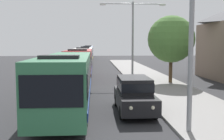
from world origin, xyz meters
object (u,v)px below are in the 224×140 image
bus_middle (84,57)px  streetlamp_mid (133,31)px  bus_rear (88,52)px  roadside_tree (171,39)px  bus_lead (67,79)px  bus_fourth_in_line (86,54)px  bus_tail_end (89,51)px  streetlamp_near (192,2)px  white_suv (134,93)px  bus_second_in_line (79,63)px

bus_middle → streetlamp_mid: 15.65m
bus_rear → roadside_tree: roadside_tree is taller
bus_lead → streetlamp_mid: size_ratio=1.58×
roadside_tree → bus_rear: bearing=101.3°
bus_middle → bus_lead: bearing=-90.0°
bus_fourth_in_line → bus_tail_end: size_ratio=1.02×
bus_tail_end → streetlamp_near: (5.40, -69.23, 3.64)m
streetlamp_mid → bus_tail_end: bearing=95.9°
white_suv → bus_tail_end: bearing=93.2°
bus_lead → bus_rear: 51.65m
streetlamp_mid → bus_middle: bearing=110.7°
bus_second_in_line → white_suv: 15.02m
bus_middle → streetlamp_mid: bearing=-69.3°
bus_fourth_in_line → white_suv: (3.70, -39.92, -0.66)m
streetlamp_mid → streetlamp_near: bearing=-90.0°
bus_rear → white_suv: 52.98m
white_suv → roadside_tree: (4.85, 10.21, 3.08)m
bus_fourth_in_line → white_suv: 40.10m
bus_lead → bus_tail_end: same height
white_suv → bus_middle: bearing=97.7°
bus_fourth_in_line → white_suv: size_ratio=2.45×
bus_fourth_in_line → bus_tail_end: bearing=90.0°
bus_second_in_line → roadside_tree: size_ratio=1.78×
streetlamp_mid → roadside_tree: size_ratio=1.26×
bus_middle → streetlamp_mid: size_ratio=1.54×
bus_lead → white_suv: bearing=-18.0°
streetlamp_mid → bus_fourth_in_line: bearing=101.3°
bus_fourth_in_line → streetlamp_mid: 27.74m
bus_lead → white_suv: (3.70, -1.20, -0.66)m
bus_lead → bus_second_in_line: (-0.00, 13.34, -0.00)m
streetlamp_near → roadside_tree: (3.15, 14.14, -1.22)m
bus_middle → bus_rear: bearing=90.0°
bus_second_in_line → streetlamp_near: bearing=-73.7°
bus_middle → white_suv: bearing=-82.3°
bus_rear → bus_lead: bearing=-90.0°
roadside_tree → bus_fourth_in_line: bearing=106.0°
bus_middle → bus_tail_end: bearing=90.0°
bus_second_in_line → bus_middle: bearing=90.0°
white_suv → roadside_tree: 11.71m
bus_second_in_line → streetlamp_near: (5.40, -18.48, 3.64)m
white_suv → streetlamp_near: size_ratio=0.59×
bus_tail_end → bus_middle: bearing=-90.0°
bus_rear → streetlamp_mid: size_ratio=1.46×
bus_tail_end → white_suv: (3.70, -65.29, -0.66)m
bus_tail_end → streetlamp_near: size_ratio=1.42×
bus_second_in_line → streetlamp_near: streetlamp_near is taller
bus_second_in_line → bus_rear: 38.30m
bus_lead → streetlamp_mid: 13.30m
roadside_tree → white_suv: bearing=-115.4°
white_suv → streetlamp_mid: (1.70, 12.91, 3.90)m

